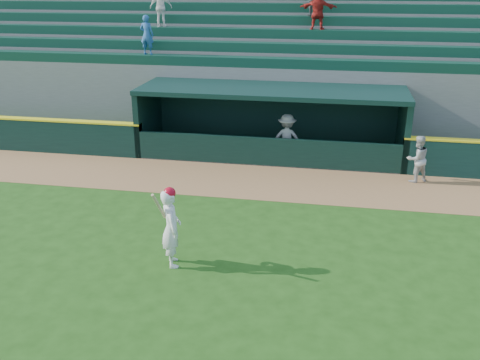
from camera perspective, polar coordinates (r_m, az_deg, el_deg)
The scene contains 7 objects.
ground at distance 12.64m, azimuth -1.33°, elevation -8.08°, with size 120.00×120.00×0.00m, color #1E4611.
warning_track at distance 17.02m, azimuth 2.02°, elevation -0.18°, with size 40.00×3.00×0.01m, color olive.
dugout_player_front at distance 17.70m, azimuth 18.39°, elevation 2.15°, with size 0.73×0.57×1.51m, color #AAAAA5.
dugout_player_inside at distance 18.73m, azimuth 5.02°, elevation 4.46°, with size 1.10×0.63×1.70m, color gray.
dugout at distance 19.55m, azimuth 3.44°, elevation 6.76°, with size 9.40×2.80×2.46m.
stands at distance 23.79m, azimuth 4.97°, elevation 11.82°, with size 34.50×6.25×7.45m.
batter_at_plate at distance 11.97m, azimuth -7.36°, elevation -4.95°, with size 0.66×0.87×1.89m.
Camera 1 is at (2.29, -10.82, 6.12)m, focal length 40.00 mm.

